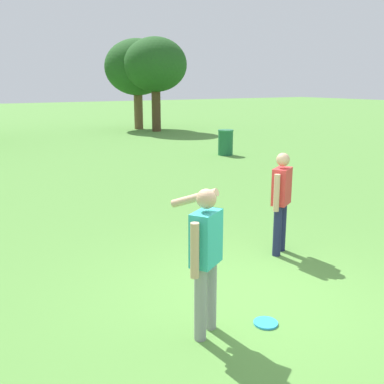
% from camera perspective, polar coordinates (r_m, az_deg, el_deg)
% --- Properties ---
extents(ground_plane, '(120.00, 120.00, 0.00)m').
position_cam_1_polar(ground_plane, '(5.98, 7.97, -13.21)').
color(ground_plane, '#568E3D').
extents(person_thrower, '(0.54, 0.38, 1.64)m').
position_cam_1_polar(person_thrower, '(7.24, 11.24, -0.58)').
color(person_thrower, '#1E234C').
rests_on(person_thrower, ground).
extents(person_catcher, '(0.54, 0.83, 1.64)m').
position_cam_1_polar(person_catcher, '(4.79, 1.64, -7.51)').
color(person_catcher, gray).
rests_on(person_catcher, ground).
extents(frisbee, '(0.28, 0.28, 0.03)m').
position_cam_1_polar(frisbee, '(5.44, 9.32, -16.06)').
color(frisbee, '#2D9EDB').
rests_on(frisbee, ground).
extents(trash_can_beside_table, '(0.59, 0.59, 0.96)m').
position_cam_1_polar(trash_can_beside_table, '(17.22, 4.27, 6.29)').
color(trash_can_beside_table, '#1E663D').
rests_on(trash_can_beside_table, ground).
extents(tree_back_left, '(3.76, 3.76, 5.15)m').
position_cam_1_polar(tree_back_left, '(27.12, -6.94, 15.36)').
color(tree_back_left, brown).
rests_on(tree_back_left, ground).
extents(tree_back_right, '(3.46, 3.46, 5.12)m').
position_cam_1_polar(tree_back_right, '(25.69, -4.66, 15.70)').
color(tree_back_right, '#4C3823').
rests_on(tree_back_right, ground).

